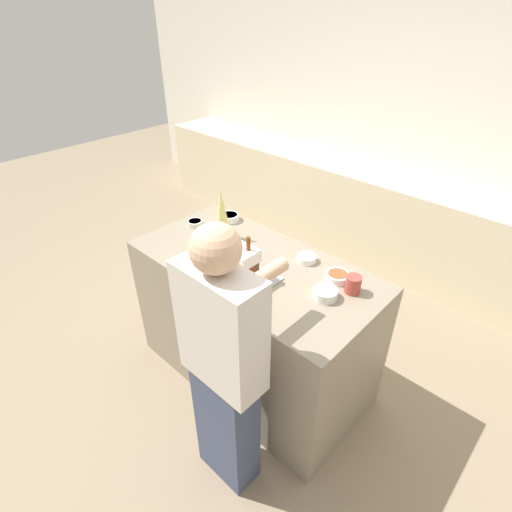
% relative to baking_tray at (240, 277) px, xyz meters
% --- Properties ---
extents(ground_plane, '(12.00, 12.00, 0.00)m').
position_rel_baking_tray_xyz_m(ground_plane, '(-0.04, 0.16, -0.94)').
color(ground_plane, gray).
extents(wall_back, '(8.00, 0.05, 2.60)m').
position_rel_baking_tray_xyz_m(wall_back, '(-0.04, 2.47, 0.36)').
color(wall_back, white).
rests_on(wall_back, ground_plane).
extents(back_cabinet_block, '(6.00, 0.60, 0.88)m').
position_rel_baking_tray_xyz_m(back_cabinet_block, '(-0.04, 2.14, -0.50)').
color(back_cabinet_block, beige).
rests_on(back_cabinet_block, ground_plane).
extents(kitchen_island, '(1.54, 0.77, 0.94)m').
position_rel_baking_tray_xyz_m(kitchen_island, '(-0.04, 0.16, -0.47)').
color(kitchen_island, gray).
rests_on(kitchen_island, ground_plane).
extents(baking_tray, '(0.39, 0.32, 0.01)m').
position_rel_baking_tray_xyz_m(baking_tray, '(0.00, 0.00, 0.00)').
color(baking_tray, '#9E9EA8').
rests_on(baking_tray, kitchen_island).
extents(gingerbread_house, '(0.21, 0.14, 0.27)m').
position_rel_baking_tray_xyz_m(gingerbread_house, '(0.00, 0.00, 0.10)').
color(gingerbread_house, brown).
rests_on(gingerbread_house, baking_tray).
extents(decorative_tree, '(0.12, 0.12, 0.34)m').
position_rel_baking_tray_xyz_m(decorative_tree, '(-0.40, 0.25, 0.17)').
color(decorative_tree, '#DBD675').
rests_on(decorative_tree, kitchen_island).
extents(candy_bowl_beside_tree, '(0.13, 0.13, 0.04)m').
position_rel_baking_tray_xyz_m(candy_bowl_beside_tree, '(0.42, 0.36, 0.02)').
color(candy_bowl_beside_tree, white).
rests_on(candy_bowl_beside_tree, kitchen_island).
extents(candy_bowl_behind_tray, '(0.13, 0.13, 0.05)m').
position_rel_baking_tray_xyz_m(candy_bowl_behind_tray, '(-0.54, 0.44, 0.02)').
color(candy_bowl_behind_tray, white).
rests_on(candy_bowl_behind_tray, kitchen_island).
extents(candy_bowl_near_tray_right, '(0.13, 0.13, 0.05)m').
position_rel_baking_tray_xyz_m(candy_bowl_near_tray_right, '(0.46, 0.18, 0.02)').
color(candy_bowl_near_tray_right, white).
rests_on(candy_bowl_near_tray_right, kitchen_island).
extents(candy_bowl_center_rear, '(0.11, 0.11, 0.04)m').
position_rel_baking_tray_xyz_m(candy_bowl_center_rear, '(-0.66, 0.22, 0.02)').
color(candy_bowl_center_rear, silver).
rests_on(candy_bowl_center_rear, kitchen_island).
extents(candy_bowl_front_corner, '(0.12, 0.12, 0.04)m').
position_rel_baking_tray_xyz_m(candy_bowl_front_corner, '(0.18, 0.39, 0.02)').
color(candy_bowl_front_corner, white).
rests_on(candy_bowl_front_corner, kitchen_island).
extents(mug, '(0.08, 0.08, 0.10)m').
position_rel_baking_tray_xyz_m(mug, '(0.54, 0.32, 0.05)').
color(mug, '#B24238').
rests_on(mug, kitchen_island).
extents(person, '(0.42, 0.52, 1.58)m').
position_rel_baking_tray_xyz_m(person, '(0.33, -0.44, -0.13)').
color(person, '#424C6B').
rests_on(person, ground_plane).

